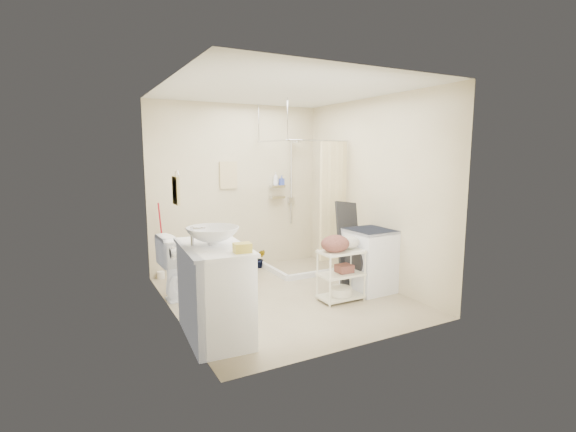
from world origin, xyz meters
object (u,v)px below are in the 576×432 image
Objects in this scene: vanity at (214,291)px; toilet at (192,265)px; laundry_rack at (341,270)px; washing_machine at (370,260)px.

vanity is 1.28m from toilet.
toilet is at bearing 147.86° from laundry_rack.
toilet is at bearing 156.10° from washing_machine.
toilet is 2.35m from washing_machine.
toilet is 1.08× the size of laundry_rack.
washing_machine is at bearing 13.87° from vanity.
washing_machine is 1.09× the size of laundry_rack.
washing_machine reaches higher than laundry_rack.
laundry_rack is (-0.57, -0.14, -0.03)m from washing_machine.
vanity reaches higher than washing_machine.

